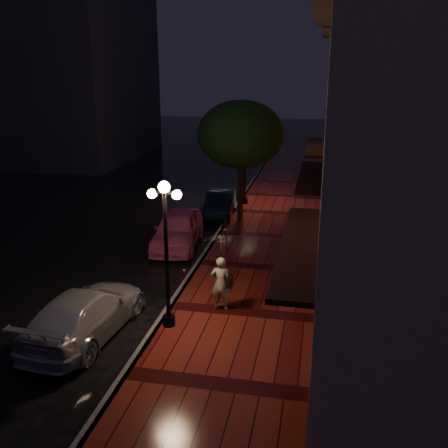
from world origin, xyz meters
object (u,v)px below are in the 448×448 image
Objects in this scene: pink_car at (178,229)px; parking_meter at (226,232)px; silver_car at (86,313)px; woman_with_umbrella at (221,261)px; streetlamp_near at (166,247)px; street_tree at (241,136)px; navy_car at (220,203)px; streetlamp_far at (245,160)px.

pink_car is 3.34× the size of parking_meter.
woman_with_umbrella is at bearing -145.47° from silver_car.
woman_with_umbrella is at bearing 45.36° from streetlamp_near.
street_tree reaches higher than navy_car.
streetlamp_far is at bearing 94.91° from street_tree.
navy_car is at bearing 84.62° from parking_meter.
parking_meter is (0.45, 6.42, -1.64)m from streetlamp_near.
pink_car is at bearing -104.27° from streetlamp_far.
street_tree is 1.29× the size of pink_car.
pink_car is at bearing -89.05° from silver_car.
streetlamp_near reaches higher than silver_car.
street_tree reaches higher than streetlamp_near.
street_tree is 5.63m from parking_meter.
silver_car is (-2.48, -11.74, -3.55)m from street_tree.
navy_car is 2.97× the size of parking_meter.
streetlamp_near is at bearing -90.00° from streetlamp_far.
parking_meter is at bearing -19.94° from pink_car.
pink_car is 1.13× the size of navy_car.
parking_meter reaches higher than navy_car.
silver_car is at bearing -101.95° from street_tree.
streetlamp_near is 1.00× the size of streetlamp_far.
silver_car is at bearing -101.58° from navy_car.
streetlamp_near reaches higher than parking_meter.
woman_with_umbrella reaches higher than navy_car.
street_tree is 12.52m from silver_car.
navy_car is 1.64× the size of woman_with_umbrella.
pink_car is 6.54m from woman_with_umbrella.
streetlamp_near is at bearing -113.78° from parking_meter.
streetlamp_far is at bearing 90.00° from streetlamp_near.
streetlamp_far is 3.20× the size of parking_meter.
streetlamp_far is 0.74× the size of street_tree.
pink_car is at bearing 146.02° from parking_meter.
street_tree is 1.45× the size of navy_car.
woman_with_umbrella reaches higher than silver_car.
streetlamp_far reaches higher than silver_car.
street_tree is at bearing -86.39° from woman_with_umbrella.
street_tree is (0.26, -3.01, 1.64)m from streetlamp_far.
navy_car is (-1.21, 0.92, -3.59)m from street_tree.
silver_car is at bearing 27.86° from woman_with_umbrella.
streetlamp_near is 1.08× the size of navy_car.
navy_car is 10.90m from woman_with_umbrella.
street_tree is 10.06m from woman_with_umbrella.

